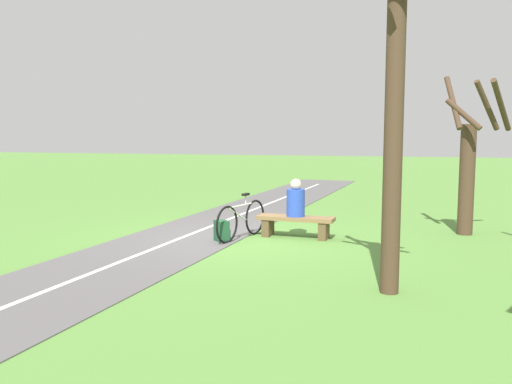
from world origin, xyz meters
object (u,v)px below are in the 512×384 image
at_px(person_seated, 296,201).
at_px(tree_by_path, 469,165).
at_px(bench, 295,223).
at_px(bicycle, 242,220).
at_px(tree_far_left, 394,116).
at_px(backpack, 222,231).

height_order(person_seated, tree_by_path, tree_by_path).
height_order(bench, tree_by_path, tree_by_path).
bearing_deg(bicycle, tree_by_path, 125.59).
xyz_separation_m(bench, bicycle, (1.04, 0.42, 0.09)).
bearing_deg(person_seated, tree_far_left, 123.51).
height_order(bench, backpack, bench).
relative_size(bench, backpack, 3.79).
bearing_deg(tree_by_path, person_seated, 19.26).
xyz_separation_m(bench, backpack, (1.34, 0.81, -0.09)).
bearing_deg(tree_far_left, tree_by_path, -107.91).
height_order(bicycle, backpack, bicycle).
bearing_deg(bench, tree_far_left, 123.52).
bearing_deg(bicycle, bench, 127.49).
relative_size(bicycle, tree_far_left, 0.34).
xyz_separation_m(bicycle, backpack, (0.29, 0.40, -0.18)).
bearing_deg(backpack, bench, -148.71).
height_order(tree_by_path, tree_far_left, tree_far_left).
distance_m(bench, tree_far_left, 4.54).
relative_size(bench, tree_far_left, 0.31).
xyz_separation_m(backpack, tree_by_path, (-4.82, -2.03, 1.28)).
bearing_deg(bicycle, backpack, -20.77).
height_order(bench, person_seated, person_seated).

